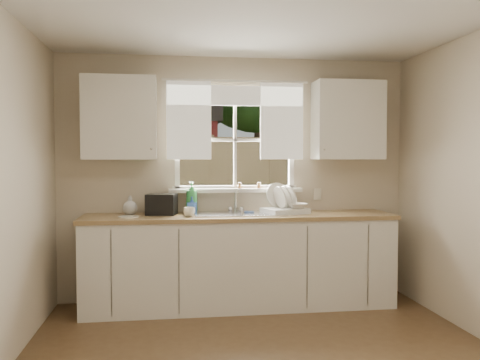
{
  "coord_description": "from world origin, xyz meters",
  "views": [
    {
      "loc": [
        -0.69,
        -3.23,
        1.47
      ],
      "look_at": [
        0.0,
        1.65,
        1.25
      ],
      "focal_mm": 38.0,
      "sensor_mm": 36.0,
      "label": 1
    }
  ],
  "objects": [
    {
      "name": "saucer",
      "position": [
        -1.06,
        1.59,
        0.92
      ],
      "size": [
        0.19,
        0.19,
        0.01
      ],
      "primitive_type": "cylinder",
      "color": "white",
      "rests_on": "countertop"
    },
    {
      "name": "curtains",
      "position": [
        0.0,
        1.95,
        1.93
      ],
      "size": [
        1.5,
        0.03,
        0.81
      ],
      "color": "white",
      "rests_on": "room_walls"
    },
    {
      "name": "upper_cabinet_right",
      "position": [
        1.15,
        1.82,
        1.85
      ],
      "size": [
        0.7,
        0.33,
        0.8
      ],
      "primitive_type": "cube",
      "color": "white",
      "rests_on": "room_walls"
    },
    {
      "name": "countertop",
      "position": [
        0.0,
        1.68,
        0.89
      ],
      "size": [
        3.04,
        0.65,
        0.04
      ],
      "primitive_type": "cube",
      "color": "#95764A",
      "rests_on": "base_cabinets"
    },
    {
      "name": "dish_rack",
      "position": [
        0.46,
        1.71,
        0.98
      ],
      "size": [
        0.49,
        0.43,
        0.3
      ],
      "color": "white",
      "rests_on": "countertop"
    },
    {
      "name": "window",
      "position": [
        0.0,
        2.0,
        1.49
      ],
      "size": [
        1.38,
        0.16,
        1.06
      ],
      "color": "white",
      "rests_on": "room_walls"
    },
    {
      "name": "wall_outlet",
      "position": [
        0.88,
        1.99,
        1.08
      ],
      "size": [
        0.08,
        0.01,
        0.12
      ],
      "primitive_type": "cube",
      "color": "beige",
      "rests_on": "room_walls"
    },
    {
      "name": "cup",
      "position": [
        -0.5,
        1.58,
        0.95
      ],
      "size": [
        0.15,
        0.15,
        0.09
      ],
      "primitive_type": "imported",
      "rotation": [
        0.0,
        0.0,
        0.41
      ],
      "color": "white",
      "rests_on": "countertop"
    },
    {
      "name": "sill_jars",
      "position": [
        0.14,
        1.94,
        1.18
      ],
      "size": [
        0.24,
        0.04,
        0.06
      ],
      "color": "brown",
      "rests_on": "window"
    },
    {
      "name": "soap_bottle_c",
      "position": [
        -1.06,
        1.84,
        1.0
      ],
      "size": [
        0.17,
        0.17,
        0.18
      ],
      "primitive_type": "imported",
      "rotation": [
        0.0,
        0.0,
        0.24
      ],
      "color": "beige",
      "rests_on": "countertop"
    },
    {
      "name": "backyard",
      "position": [
        0.58,
        8.42,
        3.46
      ],
      "size": [
        20.0,
        10.0,
        6.13
      ],
      "color": "#335421",
      "rests_on": "ground"
    },
    {
      "name": "upper_cabinet_left",
      "position": [
        -1.15,
        1.82,
        1.85
      ],
      "size": [
        0.7,
        0.33,
        0.8
      ],
      "primitive_type": "cube",
      "color": "white",
      "rests_on": "room_walls"
    },
    {
      "name": "room_walls",
      "position": [
        0.0,
        -0.07,
        1.24
      ],
      "size": [
        3.62,
        4.02,
        2.5
      ],
      "color": "beige",
      "rests_on": "ground"
    },
    {
      "name": "soap_bottle_b",
      "position": [
        -0.46,
        1.79,
        1.0
      ],
      "size": [
        0.1,
        0.1,
        0.17
      ],
      "primitive_type": "imported",
      "rotation": [
        0.0,
        0.0,
        -0.37
      ],
      "color": "#2F58B0",
      "rests_on": "countertop"
    },
    {
      "name": "soap_bottle_a",
      "position": [
        -0.46,
        1.86,
        1.07
      ],
      "size": [
        0.16,
        0.16,
        0.32
      ],
      "primitive_type": "imported",
      "rotation": [
        0.0,
        0.0,
        -0.38
      ],
      "color": "green",
      "rests_on": "countertop"
    },
    {
      "name": "base_cabinets",
      "position": [
        0.0,
        1.68,
        0.43
      ],
      "size": [
        3.0,
        0.62,
        0.87
      ],
      "primitive_type": "cube",
      "color": "white",
      "rests_on": "ground"
    },
    {
      "name": "sink",
      "position": [
        0.0,
        1.71,
        0.84
      ],
      "size": [
        0.88,
        0.52,
        0.4
      ],
      "color": "#B7B7BC",
      "rests_on": "countertop"
    },
    {
      "name": "bowl",
      "position": [
        0.57,
        1.66,
        0.99
      ],
      "size": [
        0.22,
        0.22,
        0.05
      ],
      "primitive_type": "imported",
      "rotation": [
        0.0,
        0.0,
        0.05
      ],
      "color": "white",
      "rests_on": "dish_rack"
    },
    {
      "name": "black_appliance",
      "position": [
        -0.76,
        1.77,
        1.01
      ],
      "size": [
        0.32,
        0.29,
        0.2
      ],
      "primitive_type": "cube",
      "rotation": [
        0.0,
        0.0,
        -0.2
      ],
      "color": "black",
      "rests_on": "countertop"
    }
  ]
}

